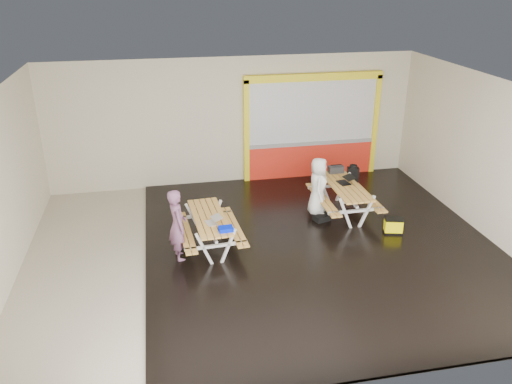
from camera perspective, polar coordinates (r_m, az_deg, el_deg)
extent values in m
cube|color=#B9AF9C|center=(11.03, 0.92, -6.64)|extent=(10.00, 8.00, 0.01)
cube|color=white|center=(9.74, 1.05, 11.49)|extent=(10.00, 8.00, 0.01)
cube|color=beige|center=(13.99, -2.50, 7.84)|extent=(10.00, 0.01, 3.50)
cube|color=beige|center=(6.83, 8.17, -10.49)|extent=(10.00, 0.01, 3.50)
cube|color=beige|center=(12.27, 24.54, 3.38)|extent=(0.01, 8.00, 3.50)
cube|color=black|center=(11.31, 7.16, -5.84)|extent=(7.50, 7.98, 0.05)
cube|color=red|center=(14.78, 6.10, 3.52)|extent=(3.60, 0.12, 1.00)
cube|color=gray|center=(14.61, 6.19, 5.47)|extent=(3.60, 0.14, 0.10)
cube|color=silver|center=(14.36, 6.34, 8.93)|extent=(3.60, 0.08, 1.72)
cube|color=yellow|center=(14.04, -1.09, 6.65)|extent=(0.14, 0.16, 2.90)
cube|color=yellow|center=(15.13, 13.11, 7.29)|extent=(0.14, 0.16, 2.90)
cube|color=yellow|center=(14.13, 6.54, 12.67)|extent=(3.88, 0.16, 0.20)
cube|color=gold|center=(10.80, -6.66, -3.00)|extent=(0.25, 1.90, 0.04)
cube|color=gold|center=(10.81, -5.95, -2.92)|extent=(0.25, 1.90, 0.04)
cube|color=gold|center=(10.83, -5.25, -2.84)|extent=(0.25, 1.90, 0.04)
cube|color=gold|center=(10.85, -4.55, -2.76)|extent=(0.25, 1.90, 0.04)
cube|color=gold|center=(10.87, -3.85, -2.68)|extent=(0.25, 1.90, 0.04)
cube|color=white|center=(10.33, -5.82, -6.39)|extent=(0.35, 0.08, 0.76)
cube|color=white|center=(10.40, -3.13, -6.06)|extent=(0.35, 0.08, 0.76)
cube|color=white|center=(10.34, -4.47, -6.02)|extent=(1.30, 0.14, 0.06)
cube|color=white|center=(10.22, -4.52, -4.82)|extent=(0.64, 0.10, 0.06)
cube|color=white|center=(11.59, -7.03, -2.93)|extent=(0.35, 0.08, 0.76)
cube|color=white|center=(11.65, -4.63, -2.66)|extent=(0.35, 0.08, 0.76)
cube|color=white|center=(11.60, -5.83, -2.60)|extent=(1.30, 0.14, 0.06)
cube|color=white|center=(11.49, -5.88, -1.50)|extent=(0.64, 0.10, 0.06)
cube|color=white|center=(10.92, -5.21, -3.73)|extent=(0.16, 1.55, 0.06)
cube|color=gold|center=(10.89, -8.23, -4.52)|extent=(0.24, 1.90, 0.04)
cube|color=gold|center=(10.90, -7.57, -4.45)|extent=(0.24, 1.90, 0.04)
cube|color=gold|center=(11.03, -2.86, -3.90)|extent=(0.24, 1.90, 0.04)
cube|color=gold|center=(11.06, -2.21, -3.82)|extent=(0.24, 1.90, 0.04)
cube|color=gold|center=(12.33, 8.73, 0.57)|extent=(0.15, 1.99, 0.04)
cube|color=gold|center=(12.38, 9.34, 0.62)|extent=(0.15, 1.99, 0.04)
cube|color=gold|center=(12.43, 9.95, 0.67)|extent=(0.15, 1.99, 0.04)
cube|color=gold|center=(12.48, 10.55, 0.73)|extent=(0.15, 1.99, 0.04)
cube|color=gold|center=(12.54, 11.15, 0.78)|extent=(0.15, 1.99, 0.04)
cube|color=white|center=(11.85, 9.98, -2.40)|extent=(0.37, 0.06, 0.80)
cube|color=white|center=(12.04, 12.28, -2.16)|extent=(0.37, 0.06, 0.80)
cube|color=white|center=(11.92, 11.15, -2.09)|extent=(1.37, 0.08, 0.06)
cube|color=white|center=(11.81, 11.25, -0.95)|extent=(0.67, 0.07, 0.06)
cube|color=white|center=(13.13, 7.60, 0.43)|extent=(0.37, 0.06, 0.80)
cube|color=white|center=(13.30, 9.71, 0.61)|extent=(0.37, 0.06, 0.80)
cube|color=white|center=(13.20, 8.67, 0.70)|extent=(1.37, 0.08, 0.06)
cube|color=white|center=(13.10, 8.74, 1.74)|extent=(0.67, 0.07, 0.06)
cube|color=white|center=(12.51, 9.89, -0.17)|extent=(0.08, 1.63, 0.06)
cube|color=gold|center=(12.35, 7.19, -0.83)|extent=(0.14, 1.99, 0.04)
cube|color=gold|center=(12.39, 7.78, -0.77)|extent=(0.14, 1.99, 0.04)
cube|color=gold|center=(12.73, 11.87, -0.39)|extent=(0.14, 1.99, 0.04)
cube|color=gold|center=(12.78, 12.42, -0.34)|extent=(0.14, 1.99, 0.04)
imported|color=#774A6A|center=(10.47, -8.78, -3.67)|extent=(0.46, 0.62, 1.55)
imported|color=white|center=(12.17, 6.96, 0.63)|extent=(0.62, 0.79, 1.41)
cube|color=silver|center=(10.54, -5.05, -3.46)|extent=(0.26, 0.33, 0.02)
cube|color=silver|center=(10.53, -4.44, -2.86)|extent=(0.25, 0.32, 0.06)
cube|color=silver|center=(10.53, -4.46, -2.86)|extent=(0.21, 0.28, 0.04)
cube|color=black|center=(12.53, 9.78, 1.02)|extent=(0.30, 0.38, 0.02)
cube|color=black|center=(12.56, 10.42, 1.62)|extent=(0.28, 0.37, 0.07)
cube|color=silver|center=(12.56, 10.39, 1.62)|extent=(0.24, 0.33, 0.05)
cube|color=#0017DE|center=(10.21, -3.41, -4.14)|extent=(0.29, 0.21, 0.08)
cube|color=black|center=(13.13, 8.93, 2.51)|extent=(0.38, 0.19, 0.17)
cylinder|color=black|center=(13.09, 8.97, 3.02)|extent=(0.29, 0.02, 0.02)
cube|color=black|center=(13.34, 10.77, 1.85)|extent=(0.32, 0.24, 0.41)
cylinder|color=black|center=(13.26, 10.85, 2.76)|extent=(0.22, 0.22, 0.10)
cube|color=black|center=(12.27, 7.36, -2.86)|extent=(0.43, 0.38, 0.14)
cube|color=black|center=(12.05, 15.04, -4.30)|extent=(0.47, 0.36, 0.04)
cube|color=#FBF000|center=(11.98, 15.11, -3.64)|extent=(0.44, 0.34, 0.31)
cube|color=black|center=(11.91, 15.20, -2.94)|extent=(0.47, 0.36, 0.03)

